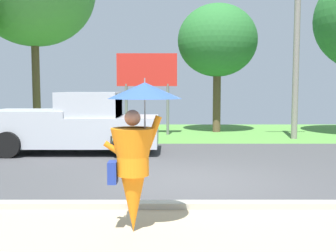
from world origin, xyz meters
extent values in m
cube|color=#424244|center=(0.00, 2.00, -0.05)|extent=(40.00, 8.00, 0.10)
cube|color=#53913C|center=(0.00, 10.00, -0.05)|extent=(40.00, 8.00, 0.10)
cube|color=#B2AD9E|center=(0.00, -2.00, 0.05)|extent=(40.00, 0.24, 0.10)
cone|color=orange|center=(-0.98, -3.16, 0.73)|extent=(0.60, 0.60, 1.45)
cylinder|color=orange|center=(-0.98, -3.16, 1.12)|extent=(0.44, 0.44, 0.65)
sphere|color=tan|center=(-0.98, -3.16, 1.59)|extent=(0.22, 0.22, 0.22)
cylinder|color=orange|center=(-0.70, -3.16, 1.40)|extent=(0.24, 0.09, 0.45)
cylinder|color=orange|center=(-1.24, -3.14, 1.16)|extent=(0.29, 0.08, 0.24)
cylinder|color=gray|center=(-0.82, -3.16, 1.62)|extent=(0.02, 0.02, 0.75)
cone|color=#33569E|center=(-0.82, -3.16, 1.96)|extent=(1.00, 1.00, 0.22)
cylinder|color=gray|center=(-0.82, -3.16, 2.08)|extent=(0.02, 0.02, 0.10)
cube|color=black|center=(-1.28, -3.11, 1.25)|extent=(0.02, 0.11, 0.16)
cube|color=navy|center=(-1.25, -3.21, 0.85)|extent=(0.12, 0.24, 0.30)
cube|color=#ADB2BA|center=(-3.42, 3.97, 0.68)|extent=(5.20, 2.00, 0.90)
cube|color=#ADB2BA|center=(-2.92, 3.97, 1.43)|extent=(1.80, 1.84, 0.90)
cube|color=#2D3842|center=(-2.07, 3.97, 1.43)|extent=(0.10, 1.70, 0.77)
cube|color=#ADB2BA|center=(-4.72, 3.97, 1.23)|extent=(2.40, 2.00, 0.20)
cylinder|color=black|center=(-1.72, 4.97, 0.38)|extent=(0.76, 0.28, 0.76)
cylinder|color=black|center=(-1.72, 2.97, 0.38)|extent=(0.76, 0.28, 0.76)
cylinder|color=black|center=(-5.12, 4.97, 0.38)|extent=(0.76, 0.28, 0.76)
cylinder|color=black|center=(-5.12, 2.97, 0.38)|extent=(0.76, 0.28, 0.76)
cylinder|color=gray|center=(4.52, 7.46, 3.07)|extent=(0.24, 0.24, 6.15)
cylinder|color=slate|center=(-2.31, 9.00, 1.10)|extent=(0.12, 0.12, 2.20)
cylinder|color=slate|center=(-0.51, 9.00, 1.10)|extent=(0.12, 0.12, 2.20)
cube|color=red|center=(-1.41, 9.00, 2.80)|extent=(2.60, 0.10, 1.40)
cylinder|color=brown|center=(1.75, 10.13, 1.52)|extent=(0.36, 0.36, 3.03)
ellipsoid|color=#286B2D|center=(1.75, 10.13, 4.18)|extent=(3.61, 3.61, 3.28)
cylinder|color=brown|center=(-6.69, 10.53, 2.36)|extent=(0.36, 0.36, 4.72)
camera|label=1|loc=(-0.50, -8.67, 1.98)|focal=43.61mm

